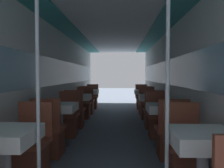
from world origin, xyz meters
TOP-DOWN VIEW (x-y plane):
  - wall_left at (-1.28, 3.72)m, footprint 0.05×10.24m
  - wall_right at (1.28, 3.72)m, footprint 0.05×10.24m
  - ceiling_panel at (0.00, 3.72)m, footprint 2.55×10.24m
  - dining_table_left_0 at (-0.91, 0.82)m, footprint 0.57×0.57m
  - chair_left_far_0 at (-0.91, 1.38)m, footprint 0.43×0.43m
  - support_pole_left_0 at (-0.59, 0.82)m, footprint 0.04×0.04m
  - dining_table_left_1 at (-0.91, 2.64)m, footprint 0.57×0.57m
  - chair_left_near_1 at (-0.91, 2.08)m, footprint 0.43×0.43m
  - chair_left_far_1 at (-0.91, 3.20)m, footprint 0.43×0.43m
  - dining_table_left_2 at (-0.91, 4.46)m, footprint 0.57×0.57m
  - chair_left_near_2 at (-0.91, 3.90)m, footprint 0.43×0.43m
  - chair_left_far_2 at (-0.91, 5.02)m, footprint 0.43×0.43m
  - dining_table_left_3 at (-0.91, 6.29)m, footprint 0.57×0.57m
  - chair_left_near_3 at (-0.91, 5.73)m, footprint 0.43×0.43m
  - chair_left_far_3 at (-0.91, 6.85)m, footprint 0.43×0.43m
  - dining_table_right_0 at (0.91, 0.82)m, footprint 0.57×0.57m
  - chair_right_far_0 at (0.91, 1.38)m, footprint 0.43×0.43m
  - support_pole_right_0 at (0.59, 0.82)m, footprint 0.04×0.04m
  - dining_table_right_1 at (0.91, 2.64)m, footprint 0.57×0.57m
  - chair_right_near_1 at (0.91, 2.08)m, footprint 0.43×0.43m
  - chair_right_far_1 at (0.91, 3.20)m, footprint 0.43×0.43m
  - dining_table_right_2 at (0.91, 4.46)m, footprint 0.57×0.57m
  - chair_right_near_2 at (0.91, 3.90)m, footprint 0.43×0.43m
  - chair_right_far_2 at (0.91, 5.02)m, footprint 0.43×0.43m
  - dining_table_right_3 at (0.91, 6.29)m, footprint 0.57×0.57m
  - chair_right_near_3 at (0.91, 5.73)m, footprint 0.43×0.43m
  - chair_right_far_3 at (0.91, 6.85)m, footprint 0.43×0.43m

SIDE VIEW (x-z plane):
  - chair_left_far_0 at x=-0.91m, z-range -0.17..0.73m
  - chair_left_near_1 at x=-0.91m, z-range -0.17..0.73m
  - chair_left_far_1 at x=-0.91m, z-range -0.17..0.73m
  - chair_left_near_2 at x=-0.91m, z-range -0.17..0.73m
  - chair_left_far_2 at x=-0.91m, z-range -0.17..0.73m
  - chair_left_near_3 at x=-0.91m, z-range -0.17..0.73m
  - chair_left_far_3 at x=-0.91m, z-range -0.17..0.73m
  - chair_right_far_0 at x=0.91m, z-range -0.17..0.73m
  - chair_right_near_1 at x=0.91m, z-range -0.17..0.73m
  - chair_right_far_1 at x=0.91m, z-range -0.17..0.73m
  - chair_right_near_2 at x=0.91m, z-range -0.17..0.73m
  - chair_right_far_2 at x=0.91m, z-range -0.17..0.73m
  - chair_right_near_3 at x=0.91m, z-range -0.17..0.73m
  - chair_right_far_3 at x=0.91m, z-range -0.17..0.73m
  - dining_table_left_0 at x=-0.91m, z-range 0.24..0.98m
  - dining_table_left_1 at x=-0.91m, z-range 0.24..0.98m
  - dining_table_left_2 at x=-0.91m, z-range 0.24..0.98m
  - dining_table_left_3 at x=-0.91m, z-range 0.24..0.98m
  - dining_table_right_0 at x=0.91m, z-range 0.24..0.98m
  - dining_table_right_1 at x=0.91m, z-range 0.24..0.98m
  - dining_table_right_2 at x=0.91m, z-range 0.24..0.98m
  - dining_table_right_3 at x=0.91m, z-range 0.24..0.98m
  - support_pole_left_0 at x=-0.59m, z-range 0.00..2.26m
  - support_pole_right_0 at x=0.59m, z-range 0.00..2.26m
  - wall_left at x=-1.28m, z-range 0.02..2.28m
  - wall_right at x=1.28m, z-range 0.02..2.28m
  - ceiling_panel at x=0.00m, z-range 2.26..2.33m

